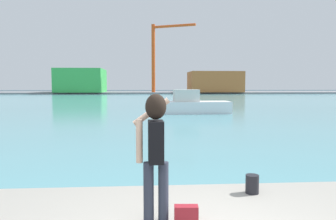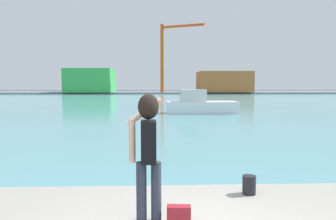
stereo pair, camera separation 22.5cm
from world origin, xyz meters
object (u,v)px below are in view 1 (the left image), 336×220
boat_moored (193,105)px  port_crane (158,51)px  harbor_bollard (252,184)px  warehouse_right (215,82)px  person_photographer (155,144)px  warehouse_left (81,81)px  handbag (186,214)px

boat_moored → port_crane: (-0.55, 61.78, 11.17)m
harbor_bollard → warehouse_right: bearing=78.1°
person_photographer → warehouse_left: (-18.43, 87.10, 2.18)m
handbag → boat_moored: 22.60m
handbag → harbor_bollard: (1.28, 1.10, 0.04)m
handbag → harbor_bollard: size_ratio=1.00×
boat_moored → warehouse_right: warehouse_right is taller
person_photographer → harbor_bollard: person_photographer is taller
handbag → warehouse_left: size_ratio=0.02×
person_photographer → port_crane: (3.27, 84.04, 10.34)m
warehouse_right → person_photographer: bearing=-102.9°
boat_moored → warehouse_right: bearing=75.8°
person_photographer → warehouse_right: (19.56, 85.67, 1.83)m
harbor_bollard → warehouse_left: size_ratio=0.02×
harbor_bollard → warehouse_right: warehouse_right is taller
warehouse_right → port_crane: 18.45m
handbag → harbor_bollard: bearing=40.7°
harbor_bollard → warehouse_left: warehouse_left is taller
handbag → warehouse_left: bearing=102.2°
harbor_bollard → warehouse_right: 86.57m
person_photographer → handbag: bearing=-103.2°
handbag → warehouse_right: size_ratio=0.02×
warehouse_left → handbag: bearing=-77.8°
warehouse_right → warehouse_left: bearing=177.9°
person_photographer → warehouse_right: warehouse_right is taller
warehouse_right → harbor_bollard: bearing=-101.9°
harbor_bollard → boat_moored: size_ratio=0.05×
boat_moored → warehouse_right: size_ratio=0.40×
person_photographer → port_crane: bearing=-3.7°
handbag → harbor_bollard: 1.69m
handbag → person_photographer: bearing=168.2°
warehouse_left → port_crane: size_ratio=0.69×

